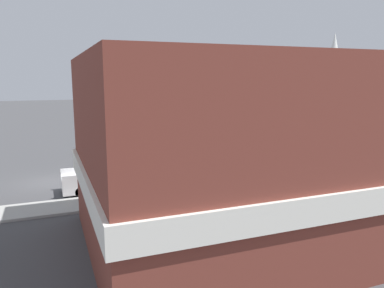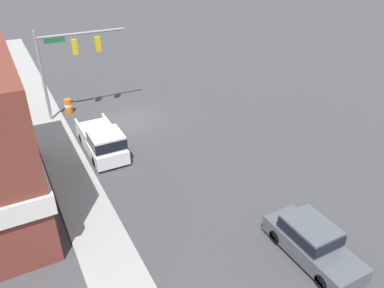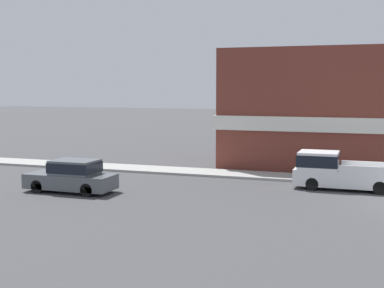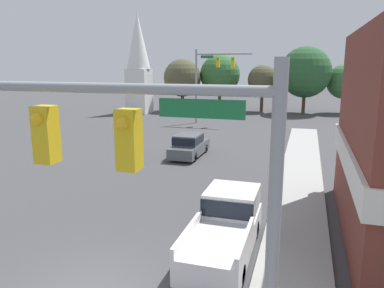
# 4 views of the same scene
# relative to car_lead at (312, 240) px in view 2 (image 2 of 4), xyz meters

# --- Properties ---
(ground_plane) EXTENTS (200.00, 200.00, 0.00)m
(ground_plane) POSITION_rel_car_lead_xyz_m (2.05, -16.37, -0.85)
(ground_plane) COLOR #424244
(sidewalk_curb) EXTENTS (2.40, 60.00, 0.14)m
(sidewalk_curb) POSITION_rel_car_lead_xyz_m (7.75, -16.37, -0.78)
(sidewalk_curb) COLOR #9E9E99
(sidewalk_curb) RESTS_ON ground
(near_signal_assembly) EXTENTS (6.32, 0.49, 6.61)m
(near_signal_assembly) POSITION_rel_car_lead_xyz_m (5.50, -19.14, 3.88)
(near_signal_assembly) COLOR gray
(near_signal_assembly) RESTS_ON ground
(car_lead) EXTENTS (1.80, 4.56, 1.64)m
(car_lead) POSITION_rel_car_lead_xyz_m (0.00, 0.00, 0.00)
(car_lead) COLOR black
(car_lead) RESTS_ON ground
(pickup_truck_parked) EXTENTS (1.98, 5.30, 1.92)m
(pickup_truck_parked) POSITION_rel_car_lead_xyz_m (5.36, -12.52, 0.09)
(pickup_truck_parked) COLOR black
(pickup_truck_parked) RESTS_ON ground
(construction_barrel) EXTENTS (0.58, 0.58, 1.13)m
(construction_barrel) POSITION_rel_car_lead_xyz_m (5.95, -20.00, -0.27)
(construction_barrel) COLOR orange
(construction_barrel) RESTS_ON ground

